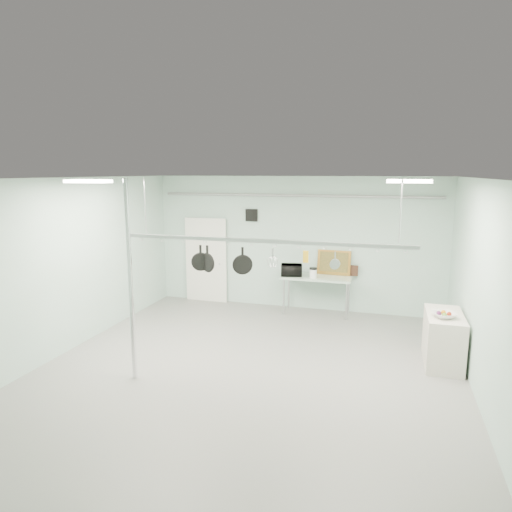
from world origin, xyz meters
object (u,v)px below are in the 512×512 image
(fruit_bowl, at_px, (444,315))
(skillet_right, at_px, (243,260))
(side_cabinet, at_px, (443,339))
(chrome_pole, at_px, (130,282))
(coffee_canister, at_px, (313,274))
(pot_rack, at_px, (263,239))
(skillet_left, at_px, (201,257))
(prep_table, at_px, (317,279))
(microwave, at_px, (292,270))
(skillet_mid, at_px, (207,259))

(fruit_bowl, bearing_deg, skillet_right, -164.87)
(side_cabinet, bearing_deg, chrome_pole, -157.59)
(side_cabinet, height_order, skillet_right, skillet_right)
(coffee_canister, bearing_deg, pot_rack, -96.26)
(chrome_pole, xyz_separation_m, fruit_bowl, (4.80, 1.78, -0.65))
(fruit_bowl, bearing_deg, side_cabinet, 77.97)
(fruit_bowl, distance_m, skillet_right, 3.48)
(side_cabinet, relative_size, pot_rack, 0.25)
(side_cabinet, xyz_separation_m, skillet_left, (-4.04, -1.10, 1.42))
(prep_table, distance_m, side_cabinet, 3.39)
(microwave, height_order, coffee_canister, microwave)
(skillet_mid, distance_m, skillet_right, 0.62)
(skillet_left, bearing_deg, skillet_mid, -22.83)
(side_cabinet, bearing_deg, coffee_canister, 142.46)
(chrome_pole, bearing_deg, microwave, 67.34)
(skillet_right, bearing_deg, side_cabinet, -4.90)
(microwave, relative_size, skillet_mid, 1.07)
(prep_table, relative_size, skillet_mid, 3.53)
(skillet_right, bearing_deg, microwave, 63.80)
(skillet_mid, height_order, skillet_right, same)
(coffee_canister, bearing_deg, skillet_mid, -112.81)
(prep_table, relative_size, pot_rack, 0.33)
(pot_rack, bearing_deg, fruit_bowl, 16.81)
(side_cabinet, distance_m, skillet_left, 4.42)
(chrome_pole, xyz_separation_m, microwave, (1.72, 4.11, -0.56))
(fruit_bowl, distance_m, skillet_left, 4.19)
(coffee_canister, xyz_separation_m, skillet_mid, (-1.31, -3.11, 0.85))
(skillet_right, bearing_deg, fruit_bowl, -8.25)
(microwave, bearing_deg, prep_table, 176.88)
(side_cabinet, relative_size, skillet_left, 2.83)
(chrome_pole, xyz_separation_m, pot_rack, (1.90, 0.90, 0.63))
(pot_rack, bearing_deg, prep_table, 83.09)
(pot_rack, bearing_deg, skillet_right, 180.00)
(microwave, bearing_deg, coffee_canister, 156.82)
(side_cabinet, relative_size, skillet_mid, 2.64)
(prep_table, xyz_separation_m, side_cabinet, (2.55, -2.20, -0.38))
(chrome_pole, height_order, skillet_mid, chrome_pole)
(side_cabinet, xyz_separation_m, microwave, (-3.13, 2.11, 0.59))
(pot_rack, distance_m, coffee_canister, 3.35)
(coffee_canister, relative_size, skillet_right, 0.46)
(pot_rack, height_order, coffee_canister, pot_rack)
(coffee_canister, relative_size, skillet_left, 0.48)
(prep_table, distance_m, skillet_right, 3.54)
(coffee_canister, xyz_separation_m, skillet_left, (-1.43, -3.11, 0.87))
(fruit_bowl, distance_m, skillet_mid, 4.07)
(prep_table, height_order, microwave, microwave)
(side_cabinet, height_order, fruit_bowl, fruit_bowl)
(side_cabinet, height_order, skillet_mid, skillet_mid)
(microwave, distance_m, skillet_mid, 3.40)
(skillet_mid, bearing_deg, side_cabinet, 43.02)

